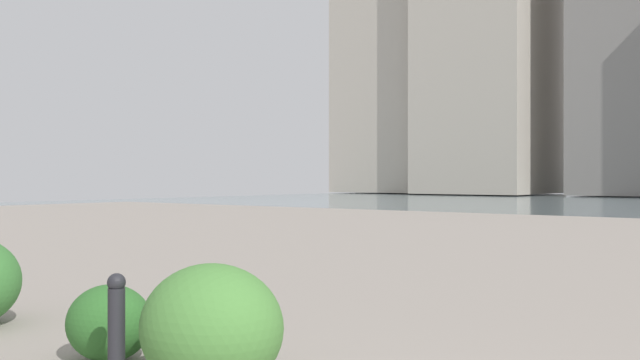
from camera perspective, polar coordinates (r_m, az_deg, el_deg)
name	(u,v)px	position (r m, az deg, el deg)	size (l,w,h in m)	color
building_annex	(490,63)	(76.40, 14.28, 9.65)	(11.86, 15.04, 28.50)	#B2A899
building_highrise	(399,36)	(83.20, 6.77, 12.10)	(11.84, 12.63, 39.83)	#B2A899
bollard_near	(116,330)	(5.03, -16.98, -12.17)	(0.13, 0.13, 0.84)	#232328
shrub_low	(212,328)	(4.90, -9.23, -12.33)	(1.07, 0.96, 0.91)	#477F38
shrub_wide	(109,323)	(5.91, -17.54, -11.54)	(0.74, 0.67, 0.63)	#2D6628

